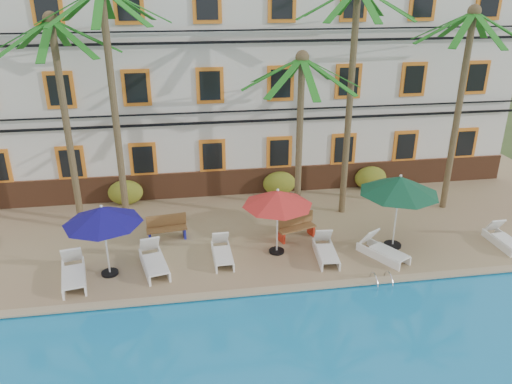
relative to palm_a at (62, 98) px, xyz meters
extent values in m
plane|color=#384C23|center=(6.89, -4.46, -5.47)|extent=(100.00, 100.00, 0.00)
cube|color=tan|center=(6.89, 0.54, -5.34)|extent=(30.00, 12.00, 0.25)
cube|color=tan|center=(6.89, -5.36, -5.19)|extent=(30.00, 0.35, 0.06)
cube|color=silver|center=(6.89, 5.54, -0.22)|extent=(25.00, 6.00, 10.00)
cube|color=brown|center=(6.89, 2.48, -4.62)|extent=(25.00, 0.12, 1.20)
cube|color=orange|center=(-0.61, 2.49, -3.32)|extent=(1.15, 0.10, 1.50)
cube|color=black|center=(-0.61, 2.44, -3.32)|extent=(0.85, 0.04, 1.20)
cube|color=orange|center=(2.39, 2.49, -3.32)|extent=(1.15, 0.10, 1.50)
cube|color=black|center=(2.39, 2.44, -3.32)|extent=(0.85, 0.04, 1.20)
cube|color=orange|center=(5.39, 2.49, -3.32)|extent=(1.15, 0.10, 1.50)
cube|color=black|center=(5.39, 2.44, -3.32)|extent=(0.85, 0.04, 1.20)
cube|color=orange|center=(8.39, 2.49, -3.32)|extent=(1.15, 0.10, 1.50)
cube|color=black|center=(8.39, 2.44, -3.32)|extent=(0.85, 0.04, 1.20)
cube|color=orange|center=(11.39, 2.49, -3.32)|extent=(1.15, 0.10, 1.50)
cube|color=black|center=(11.39, 2.44, -3.32)|extent=(0.85, 0.04, 1.20)
cube|color=orange|center=(14.39, 2.49, -3.32)|extent=(1.15, 0.10, 1.50)
cube|color=black|center=(14.39, 2.44, -3.32)|extent=(0.85, 0.04, 1.20)
cube|color=orange|center=(17.39, 2.49, -3.32)|extent=(1.15, 0.10, 1.50)
cube|color=black|center=(17.39, 2.44, -3.32)|extent=(0.85, 0.04, 1.20)
cube|color=orange|center=(-0.61, 2.49, -0.22)|extent=(1.15, 0.10, 1.50)
cube|color=black|center=(-0.61, 2.44, -0.22)|extent=(0.85, 0.04, 1.20)
cube|color=orange|center=(2.39, 2.49, -0.22)|extent=(1.15, 0.10, 1.50)
cube|color=black|center=(2.39, 2.44, -0.22)|extent=(0.85, 0.04, 1.20)
cube|color=orange|center=(5.39, 2.49, -0.22)|extent=(1.15, 0.10, 1.50)
cube|color=black|center=(5.39, 2.44, -0.22)|extent=(0.85, 0.04, 1.20)
cube|color=orange|center=(8.39, 2.49, -0.22)|extent=(1.15, 0.10, 1.50)
cube|color=black|center=(8.39, 2.44, -0.22)|extent=(0.85, 0.04, 1.20)
cube|color=orange|center=(11.39, 2.49, -0.22)|extent=(1.15, 0.10, 1.50)
cube|color=black|center=(11.39, 2.44, -0.22)|extent=(0.85, 0.04, 1.20)
cube|color=orange|center=(14.39, 2.49, -0.22)|extent=(1.15, 0.10, 1.50)
cube|color=black|center=(14.39, 2.44, -0.22)|extent=(0.85, 0.04, 1.20)
cube|color=orange|center=(17.39, 2.49, -0.22)|extent=(1.15, 0.10, 1.50)
cube|color=black|center=(17.39, 2.44, -0.22)|extent=(0.85, 0.04, 1.20)
cube|color=orange|center=(-0.61, 2.49, 2.98)|extent=(1.15, 0.10, 1.50)
cube|color=black|center=(-0.61, 2.44, 2.98)|extent=(0.85, 0.04, 1.20)
cube|color=orange|center=(2.39, 2.49, 2.98)|extent=(1.15, 0.10, 1.50)
cube|color=black|center=(2.39, 2.44, 2.98)|extent=(0.85, 0.04, 1.20)
cube|color=orange|center=(5.39, 2.49, 2.98)|extent=(1.15, 0.10, 1.50)
cube|color=black|center=(5.39, 2.44, 2.98)|extent=(0.85, 0.04, 1.20)
cube|color=orange|center=(8.39, 2.49, 2.98)|extent=(1.15, 0.10, 1.50)
cube|color=black|center=(8.39, 2.44, 2.98)|extent=(0.85, 0.04, 1.20)
cube|color=orange|center=(11.39, 2.49, 2.98)|extent=(1.15, 0.10, 1.50)
cube|color=black|center=(11.39, 2.44, 2.98)|extent=(0.85, 0.04, 1.20)
cube|color=orange|center=(14.39, 2.49, 2.98)|extent=(1.15, 0.10, 1.50)
cube|color=black|center=(14.39, 2.44, 2.98)|extent=(0.85, 0.04, 1.20)
cube|color=orange|center=(17.39, 2.49, 2.98)|extent=(1.15, 0.10, 1.50)
cube|color=black|center=(17.39, 2.44, 2.98)|extent=(0.85, 0.04, 1.20)
cube|color=black|center=(6.89, 2.34, -1.77)|extent=(25.00, 0.08, 0.10)
cube|color=black|center=(6.89, 2.34, -1.32)|extent=(25.00, 0.08, 0.06)
cube|color=black|center=(6.89, 2.34, 1.53)|extent=(25.00, 0.08, 0.10)
cube|color=black|center=(6.89, 2.34, 1.98)|extent=(25.00, 0.08, 0.06)
cylinder|color=brown|center=(0.00, 0.00, -1.28)|extent=(0.26, 0.26, 7.87)
sphere|color=brown|center=(0.00, 0.00, 2.65)|extent=(0.50, 0.50, 0.50)
cube|color=#196919|center=(0.00, 1.11, 2.09)|extent=(0.28, 2.24, 1.16)
cube|color=#196919|center=(-0.79, 0.79, 2.09)|extent=(1.78, 1.78, 1.16)
cube|color=#196919|center=(-1.11, 0.00, 2.09)|extent=(2.24, 0.28, 1.16)
cube|color=#196919|center=(-0.79, -0.79, 2.09)|extent=(1.78, 1.78, 1.16)
cube|color=#196919|center=(0.00, -1.11, 2.09)|extent=(0.28, 2.24, 1.16)
cube|color=#196919|center=(0.79, -0.79, 2.09)|extent=(1.78, 1.78, 1.16)
cube|color=#196919|center=(1.11, 0.00, 2.09)|extent=(2.24, 0.28, 1.16)
cube|color=#196919|center=(0.79, 0.79, 2.09)|extent=(1.78, 1.78, 1.16)
cylinder|color=brown|center=(1.76, -0.15, -0.80)|extent=(0.26, 0.26, 8.84)
cube|color=#196919|center=(1.76, 0.97, 3.05)|extent=(0.28, 2.24, 1.16)
cube|color=#196919|center=(0.98, 0.64, 3.05)|extent=(1.78, 1.78, 1.16)
cube|color=#196919|center=(0.65, -0.15, 3.05)|extent=(2.24, 0.28, 1.16)
cube|color=#196919|center=(0.98, -0.93, 3.05)|extent=(1.78, 1.78, 1.16)
cube|color=#196919|center=(1.76, -1.26, 3.05)|extent=(0.28, 2.24, 1.16)
cube|color=#196919|center=(2.55, -0.93, 3.05)|extent=(1.78, 1.78, 1.16)
cube|color=#196919|center=(2.88, -0.15, 3.05)|extent=(2.24, 0.28, 1.16)
cube|color=#196919|center=(2.55, 0.64, 3.05)|extent=(1.78, 1.78, 1.16)
cylinder|color=brown|center=(8.56, -0.48, -1.97)|extent=(0.26, 0.26, 6.50)
sphere|color=brown|center=(8.56, -0.48, 1.28)|extent=(0.50, 0.50, 0.50)
cube|color=#196919|center=(8.56, 0.63, 0.72)|extent=(0.28, 2.24, 1.16)
cube|color=#196919|center=(7.77, 0.30, 0.72)|extent=(1.78, 1.78, 1.16)
cube|color=#196919|center=(7.45, -0.48, 0.72)|extent=(2.24, 0.28, 1.16)
cube|color=#196919|center=(7.77, -1.27, 0.72)|extent=(1.78, 1.78, 1.16)
cube|color=#196919|center=(8.56, -1.60, 0.72)|extent=(0.28, 2.24, 1.16)
cube|color=#196919|center=(9.35, -1.27, 0.72)|extent=(1.78, 1.78, 1.16)
cube|color=#196919|center=(9.67, -0.48, 0.72)|extent=(2.24, 0.28, 1.16)
cube|color=#196919|center=(9.35, 0.30, 0.72)|extent=(1.78, 1.78, 1.16)
cylinder|color=brown|center=(10.62, -0.05, -0.78)|extent=(0.26, 0.26, 8.88)
cube|color=#196919|center=(10.62, 1.07, 3.09)|extent=(0.28, 2.24, 1.16)
cube|color=#196919|center=(9.84, 0.74, 3.09)|extent=(1.78, 1.78, 1.16)
cube|color=#196919|center=(9.51, -0.05, 3.09)|extent=(2.24, 0.28, 1.16)
cube|color=#196919|center=(9.84, -0.84, 3.09)|extent=(1.78, 1.78, 1.16)
cube|color=#196919|center=(10.62, -1.16, 3.09)|extent=(0.28, 2.24, 1.16)
cube|color=#196919|center=(11.41, -0.84, 3.09)|extent=(1.78, 1.78, 1.16)
cube|color=#196919|center=(11.74, -0.05, 3.09)|extent=(2.24, 0.28, 1.16)
cube|color=#196919|center=(11.41, 0.74, 3.09)|extent=(1.78, 1.78, 1.16)
cylinder|color=brown|center=(15.10, -0.28, -1.22)|extent=(0.26, 0.26, 7.99)
sphere|color=brown|center=(15.10, -0.28, 2.78)|extent=(0.50, 0.50, 0.50)
cube|color=#196919|center=(15.10, 0.83, 2.21)|extent=(0.28, 2.24, 1.16)
cube|color=#196919|center=(14.31, 0.51, 2.21)|extent=(1.78, 1.78, 1.16)
cube|color=#196919|center=(13.98, -0.28, 2.21)|extent=(2.24, 0.28, 1.16)
cube|color=#196919|center=(14.31, -1.07, 2.21)|extent=(1.78, 1.78, 1.16)
cube|color=#196919|center=(15.10, -1.39, 2.21)|extent=(0.28, 2.24, 1.16)
cube|color=#196919|center=(15.89, -1.07, 2.21)|extent=(1.78, 1.78, 1.16)
cube|color=#196919|center=(16.21, -0.28, 2.21)|extent=(2.24, 0.28, 1.16)
cube|color=#196919|center=(15.89, 0.51, 2.21)|extent=(1.78, 1.78, 1.16)
ellipsoid|color=#2C601B|center=(1.54, 2.14, -4.67)|extent=(1.50, 0.90, 1.10)
ellipsoid|color=#2C601B|center=(8.36, 2.14, -4.67)|extent=(1.50, 0.90, 1.10)
ellipsoid|color=#2C601B|center=(12.69, 2.14, -4.67)|extent=(1.50, 0.90, 1.10)
cylinder|color=black|center=(1.45, -3.56, -5.18)|extent=(0.57, 0.57, 0.08)
cylinder|color=silver|center=(1.45, -3.56, -4.00)|extent=(0.06, 0.06, 2.44)
cone|color=navy|center=(1.45, -3.56, -3.03)|extent=(2.55, 2.55, 0.56)
sphere|color=silver|center=(1.45, -3.56, -2.72)|extent=(0.10, 0.10, 0.10)
cylinder|color=black|center=(7.24, -2.99, -5.18)|extent=(0.56, 0.56, 0.08)
cylinder|color=silver|center=(7.24, -2.99, -4.03)|extent=(0.06, 0.06, 2.39)
cone|color=red|center=(7.24, -2.99, -3.08)|extent=(2.49, 2.49, 0.55)
sphere|color=silver|center=(7.24, -2.99, -2.78)|extent=(0.10, 0.10, 0.10)
cylinder|color=black|center=(11.55, -3.22, -5.17)|extent=(0.64, 0.64, 0.09)
cylinder|color=silver|center=(11.55, -3.22, -3.85)|extent=(0.06, 0.06, 2.73)
cone|color=#11482F|center=(11.55, -3.22, -2.77)|extent=(2.85, 2.85, 0.63)
sphere|color=silver|center=(11.55, -3.22, -2.43)|extent=(0.10, 0.10, 0.10)
cube|color=white|center=(0.40, -4.11, -4.87)|extent=(0.91, 1.52, 0.07)
cube|color=white|center=(0.22, -3.14, -4.62)|extent=(0.74, 0.64, 0.71)
cube|color=white|center=(0.03, -3.90, -5.05)|extent=(0.44, 2.00, 0.33)
cube|color=white|center=(0.67, -3.78, -5.05)|extent=(0.44, 2.00, 0.33)
cube|color=white|center=(2.97, -3.74, -4.87)|extent=(0.95, 1.53, 0.07)
cube|color=white|center=(2.76, -2.78, -4.62)|extent=(0.75, 0.65, 0.71)
cube|color=white|center=(2.59, -3.54, -5.05)|extent=(0.50, 1.99, 0.33)
cube|color=white|center=(3.23, -3.40, -5.05)|extent=(0.50, 1.99, 0.33)
cube|color=white|center=(5.26, -3.46, -4.91)|extent=(0.61, 1.27, 0.06)
cube|color=white|center=(5.24, -2.58, -4.68)|extent=(0.59, 0.48, 0.63)
cube|color=white|center=(4.96, -3.22, -5.07)|extent=(0.09, 1.80, 0.29)
cube|color=white|center=(5.54, -3.21, -5.07)|extent=(0.09, 1.80, 0.29)
cube|color=white|center=(8.85, -3.90, -4.90)|extent=(0.71, 1.35, 0.06)
cube|color=white|center=(8.93, -3.01, -4.67)|extent=(0.64, 0.53, 0.65)
cube|color=white|center=(8.58, -3.63, -5.07)|extent=(0.22, 1.85, 0.30)
cube|color=white|center=(9.17, -3.68, -5.07)|extent=(0.22, 1.85, 0.30)
cube|color=white|center=(11.00, -4.16, -4.89)|extent=(1.19, 1.45, 0.06)
cube|color=white|center=(10.54, -3.37, -4.66)|extent=(0.77, 0.73, 0.66)
cube|color=white|center=(10.61, -4.09, -5.07)|extent=(1.00, 1.66, 0.31)
cube|color=white|center=(11.14, -3.78, -5.07)|extent=(1.00, 1.66, 0.31)
cube|color=white|center=(15.63, -4.02, -4.92)|extent=(0.61, 1.25, 0.06)
cube|color=white|center=(15.60, -3.17, -4.70)|extent=(0.58, 0.47, 0.61)
cube|color=white|center=(15.34, -3.80, -5.08)|extent=(0.12, 1.75, 0.28)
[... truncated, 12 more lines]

